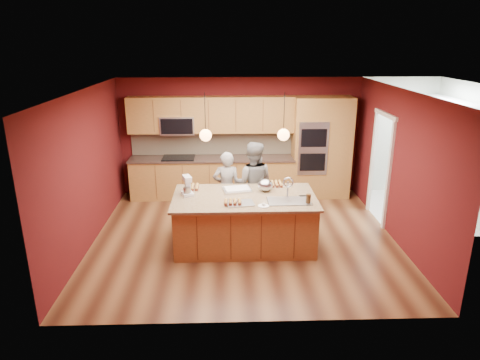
{
  "coord_description": "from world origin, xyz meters",
  "views": [
    {
      "loc": [
        -0.32,
        -7.21,
        3.52
      ],
      "look_at": [
        -0.08,
        -0.1,
        1.16
      ],
      "focal_mm": 32.0,
      "sensor_mm": 36.0,
      "label": 1
    }
  ],
  "objects_px": {
    "stand_mixer": "(187,187)",
    "mixing_bowl": "(265,185)",
    "person_right": "(253,183)",
    "person_left": "(227,188)",
    "island": "(245,220)"
  },
  "relations": [
    {
      "from": "mixing_bowl",
      "to": "person_right",
      "type": "bearing_deg",
      "value": 105.29
    },
    {
      "from": "island",
      "to": "person_right",
      "type": "bearing_deg",
      "value": 78.79
    },
    {
      "from": "island",
      "to": "person_left",
      "type": "distance_m",
      "value": 1.04
    },
    {
      "from": "person_left",
      "to": "stand_mixer",
      "type": "height_order",
      "value": "person_left"
    },
    {
      "from": "person_left",
      "to": "person_right",
      "type": "relative_size",
      "value": 0.89
    },
    {
      "from": "person_left",
      "to": "stand_mixer",
      "type": "bearing_deg",
      "value": 47.06
    },
    {
      "from": "person_right",
      "to": "person_left",
      "type": "bearing_deg",
      "value": 9.18
    },
    {
      "from": "person_right",
      "to": "mixing_bowl",
      "type": "height_order",
      "value": "person_right"
    },
    {
      "from": "island",
      "to": "person_right",
      "type": "distance_m",
      "value": 1.03
    },
    {
      "from": "stand_mixer",
      "to": "island",
      "type": "bearing_deg",
      "value": -25.89
    },
    {
      "from": "person_left",
      "to": "mixing_bowl",
      "type": "distance_m",
      "value": 1.0
    },
    {
      "from": "person_right",
      "to": "mixing_bowl",
      "type": "relative_size",
      "value": 6.07
    },
    {
      "from": "stand_mixer",
      "to": "mixing_bowl",
      "type": "distance_m",
      "value": 1.39
    },
    {
      "from": "person_right",
      "to": "stand_mixer",
      "type": "height_order",
      "value": "person_right"
    },
    {
      "from": "mixing_bowl",
      "to": "stand_mixer",
      "type": "bearing_deg",
      "value": -173.32
    }
  ]
}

